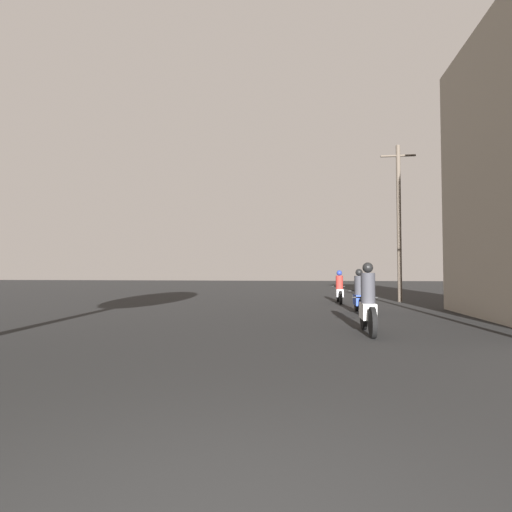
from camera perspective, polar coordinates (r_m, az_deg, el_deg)
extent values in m
cylinder|color=black|center=(10.29, 15.13, -8.24)|extent=(0.10, 0.67, 0.67)
cylinder|color=black|center=(8.99, 16.32, -9.11)|extent=(0.10, 0.67, 0.67)
cube|color=silver|center=(9.62, 15.67, -7.57)|extent=(0.30, 0.75, 0.36)
cylinder|color=black|center=(10.02, 15.29, -5.74)|extent=(0.60, 0.04, 0.04)
cylinder|color=#2D2D33|center=(9.51, 15.70, -4.43)|extent=(0.32, 0.32, 0.70)
sphere|color=black|center=(9.50, 15.68, -1.61)|extent=(0.24, 0.24, 0.24)
cylinder|color=black|center=(14.86, 14.15, -6.58)|extent=(0.10, 0.57, 0.57)
cylinder|color=black|center=(13.49, 14.88, -7.02)|extent=(0.10, 0.57, 0.57)
cube|color=#1E389E|center=(14.16, 14.49, -6.07)|extent=(0.30, 0.94, 0.36)
cylinder|color=black|center=(14.59, 14.25, -4.86)|extent=(0.60, 0.04, 0.04)
cylinder|color=#2D2D33|center=(14.04, 14.52, -4.07)|extent=(0.32, 0.32, 0.64)
sphere|color=black|center=(14.03, 14.50, -2.28)|extent=(0.24, 0.24, 0.24)
cylinder|color=black|center=(19.18, 11.64, -5.56)|extent=(0.10, 0.59, 0.59)
cylinder|color=black|center=(17.75, 12.01, -5.83)|extent=(0.10, 0.59, 0.59)
cube|color=#ADADB2|center=(18.45, 11.81, -5.17)|extent=(0.30, 0.93, 0.34)
cylinder|color=black|center=(18.91, 11.69, -4.28)|extent=(0.60, 0.04, 0.04)
cylinder|color=maroon|center=(18.34, 11.82, -3.71)|extent=(0.32, 0.32, 0.60)
sphere|color=navy|center=(18.33, 11.81, -2.39)|extent=(0.24, 0.24, 0.24)
cylinder|color=#4C4238|center=(20.00, 19.75, 4.45)|extent=(0.20, 0.20, 7.41)
cylinder|color=#4C4238|center=(20.61, 19.63, 13.33)|extent=(1.60, 0.10, 0.10)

